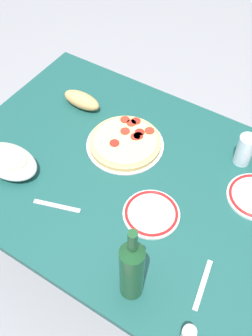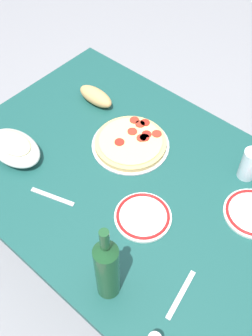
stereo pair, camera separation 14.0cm
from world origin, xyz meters
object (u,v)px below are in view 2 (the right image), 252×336
object	(u,v)px
baked_pasta_dish	(14,147)
water_glass	(249,164)
wine_bottle	(107,268)
pepperoni_pizza	(131,143)
bread_loaf	(96,96)
side_plate_near	(143,216)
dining_table	(126,190)

from	to	relation	value
baked_pasta_dish	water_glass	world-z (taller)	water_glass
baked_pasta_dish	wine_bottle	world-z (taller)	wine_bottle
pepperoni_pizza	wine_bottle	world-z (taller)	wine_bottle
water_glass	bread_loaf	size ratio (longest dim) A/B	0.74
baked_pasta_dish	side_plate_near	distance (m)	0.56
baked_pasta_dish	bread_loaf	bearing A→B (deg)	-93.80
dining_table	wine_bottle	bearing A→B (deg)	124.40
water_glass	baked_pasta_dish	bearing A→B (deg)	34.31
wine_bottle	water_glass	xyz separation A→B (m)	(-0.09, -0.65, -0.08)
water_glass	bread_loaf	xyz separation A→B (m)	(0.69, 0.08, -0.03)
pepperoni_pizza	baked_pasta_dish	distance (m)	0.44
water_glass	side_plate_near	world-z (taller)	water_glass
baked_pasta_dish	water_glass	distance (m)	0.87
pepperoni_pizza	water_glass	world-z (taller)	water_glass
pepperoni_pizza	dining_table	bearing A→B (deg)	123.56
wine_bottle	dining_table	bearing A→B (deg)	-55.60
baked_pasta_dish	side_plate_near	size ratio (longest dim) A/B	1.22
wine_bottle	baked_pasta_dish	bearing A→B (deg)	-14.05
dining_table	baked_pasta_dish	bearing A→B (deg)	28.68
side_plate_near	water_glass	bearing A→B (deg)	-113.36
dining_table	pepperoni_pizza	bearing A→B (deg)	-56.44
side_plate_near	dining_table	bearing A→B (deg)	-32.15
bread_loaf	wine_bottle	bearing A→B (deg)	136.47
wine_bottle	side_plate_near	distance (m)	0.30
wine_bottle	side_plate_near	bearing A→B (deg)	-72.77
wine_bottle	bread_loaf	world-z (taller)	wine_bottle
water_glass	bread_loaf	world-z (taller)	water_glass
pepperoni_pizza	wine_bottle	distance (m)	0.60
dining_table	wine_bottle	xyz separation A→B (m)	(-0.25, 0.37, 0.25)
dining_table	water_glass	xyz separation A→B (m)	(-0.34, -0.28, 0.17)
water_glass	bread_loaf	distance (m)	0.70
water_glass	side_plate_near	distance (m)	0.43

